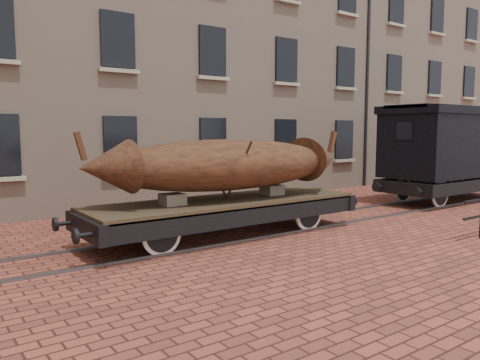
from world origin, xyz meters
TOP-DOWN VIEW (x-y plane):
  - ground at (0.00, 0.00)m, footprint 90.00×90.00m
  - warehouse_cream at (3.00, 9.99)m, footprint 40.00×10.19m
  - rail_track at (0.00, 0.00)m, footprint 30.00×1.52m
  - flatcar_wagon at (-1.83, 0.00)m, footprint 7.76×2.10m
  - iron_boat at (-1.82, -0.00)m, footprint 7.08×2.39m
  - goods_van at (8.22, 0.00)m, footprint 6.66×2.43m

SIDE VIEW (x-z plane):
  - ground at x=0.00m, z-range 0.00..0.00m
  - rail_track at x=0.00m, z-range 0.00..0.06m
  - flatcar_wagon at x=-1.83m, z-range 0.14..1.32m
  - iron_boat at x=-1.82m, z-range 0.93..2.61m
  - goods_van at x=8.22m, z-range 0.44..3.88m
  - warehouse_cream at x=3.00m, z-range 0.00..14.00m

